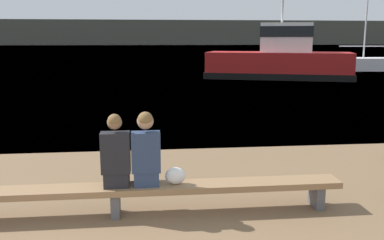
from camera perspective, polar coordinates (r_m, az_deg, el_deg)
The scene contains 8 objects.
water_surface at distance 129.41m, azimuth -6.66°, elevation 9.69°, with size 240.00×240.00×0.00m, color #386084.
far_shoreline at distance 166.51m, azimuth -6.64°, elevation 11.50°, with size 600.00×12.00×9.11m, color #4C4C42.
bench_main at distance 6.20m, azimuth -10.20°, elevation -9.38°, with size 6.52×0.42×0.43m.
person_left at distance 6.05m, azimuth -10.12°, elevation -4.72°, with size 0.40×0.41×1.04m.
person_right at distance 6.03m, azimuth -6.16°, elevation -4.36°, with size 0.40×0.43×1.06m.
shopping_bag at distance 6.14m, azimuth -2.23°, elevation -7.44°, with size 0.29×0.17×0.25m.
tugboat_red at distance 27.48m, azimuth 11.62°, elevation 7.71°, with size 9.49×5.98×5.70m.
moored_sailboat at distance 36.31m, azimuth 22.46°, elevation 6.93°, with size 8.79×3.41×7.26m.
Camera 1 is at (0.58, -2.96, 2.48)m, focal length 40.00 mm.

